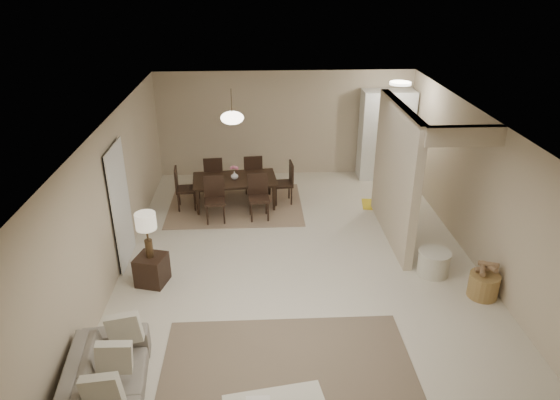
{
  "coord_description": "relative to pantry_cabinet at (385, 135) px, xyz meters",
  "views": [
    {
      "loc": [
        -0.69,
        -6.96,
        4.62
      ],
      "look_at": [
        -0.31,
        0.67,
        1.05
      ],
      "focal_mm": 32.0,
      "sensor_mm": 36.0,
      "label": 1
    }
  ],
  "objects": [
    {
      "name": "floor",
      "position": [
        -2.35,
        -4.15,
        -1.05
      ],
      "size": [
        9.0,
        9.0,
        0.0
      ],
      "primitive_type": "plane",
      "color": "beige",
      "rests_on": "ground"
    },
    {
      "name": "ceiling",
      "position": [
        -2.35,
        -4.15,
        1.45
      ],
      "size": [
        9.0,
        9.0,
        0.0
      ],
      "primitive_type": "plane",
      "rotation": [
        3.14,
        0.0,
        0.0
      ],
      "color": "white",
      "rests_on": "back_wall"
    },
    {
      "name": "back_wall",
      "position": [
        -2.35,
        0.35,
        0.2
      ],
      "size": [
        6.0,
        0.0,
        6.0
      ],
      "primitive_type": "plane",
      "rotation": [
        1.57,
        0.0,
        0.0
      ],
      "color": "#C7B297",
      "rests_on": "floor"
    },
    {
      "name": "left_wall",
      "position": [
        -5.35,
        -4.15,
        0.2
      ],
      "size": [
        0.0,
        9.0,
        9.0
      ],
      "primitive_type": "plane",
      "rotation": [
        1.57,
        0.0,
        1.57
      ],
      "color": "#C7B297",
      "rests_on": "floor"
    },
    {
      "name": "right_wall",
      "position": [
        0.65,
        -4.15,
        0.2
      ],
      "size": [
        0.0,
        9.0,
        9.0
      ],
      "primitive_type": "plane",
      "rotation": [
        1.57,
        0.0,
        -1.57
      ],
      "color": "#C7B297",
      "rests_on": "floor"
    },
    {
      "name": "partition",
      "position": [
        -0.55,
        -2.9,
        0.2
      ],
      "size": [
        0.15,
        2.5,
        2.5
      ],
      "primitive_type": "cube",
      "color": "#C7B297",
      "rests_on": "floor"
    },
    {
      "name": "doorway",
      "position": [
        -5.32,
        -3.55,
        -0.03
      ],
      "size": [
        0.04,
        0.9,
        2.04
      ],
      "primitive_type": "cube",
      "color": "black",
      "rests_on": "floor"
    },
    {
      "name": "pantry_cabinet",
      "position": [
        0.0,
        0.0,
        0.0
      ],
      "size": [
        1.2,
        0.55,
        2.1
      ],
      "primitive_type": "cube",
      "color": "white",
      "rests_on": "floor"
    },
    {
      "name": "flush_light",
      "position": [
        -0.05,
        -0.95,
        1.41
      ],
      "size": [
        0.44,
        0.44,
        0.05
      ],
      "primitive_type": "cylinder",
      "color": "white",
      "rests_on": "ceiling"
    },
    {
      "name": "sofa",
      "position": [
        -4.8,
        -6.92,
        -0.74
      ],
      "size": [
        2.21,
        1.05,
        0.62
      ],
      "primitive_type": "imported",
      "rotation": [
        0.0,
        0.0,
        1.67
      ],
      "color": "gray",
      "rests_on": "floor"
    },
    {
      "name": "side_table",
      "position": [
        -4.75,
        -4.28,
        -0.81
      ],
      "size": [
        0.54,
        0.54,
        0.49
      ],
      "primitive_type": "cube",
      "rotation": [
        0.0,
        0.0,
        -0.27
      ],
      "color": "black",
      "rests_on": "floor"
    },
    {
      "name": "table_lamp",
      "position": [
        -4.75,
        -4.28,
        -0.0
      ],
      "size": [
        0.32,
        0.32,
        0.76
      ],
      "color": "#48341F",
      "rests_on": "side_table"
    },
    {
      "name": "round_pouf",
      "position": [
        -0.16,
        -4.25,
        -0.84
      ],
      "size": [
        0.53,
        0.53,
        0.41
      ],
      "primitive_type": "cylinder",
      "color": "beige",
      "rests_on": "floor"
    },
    {
      "name": "wicker_basket",
      "position": [
        0.4,
        -4.9,
        -0.86
      ],
      "size": [
        0.57,
        0.57,
        0.39
      ],
      "primitive_type": "cylinder",
      "rotation": [
        0.0,
        0.0,
        -0.3
      ],
      "color": "#9C713E",
      "rests_on": "floor"
    },
    {
      "name": "dining_rug",
      "position": [
        -3.51,
        -1.46,
        -1.04
      ],
      "size": [
        2.8,
        2.1,
        0.01
      ],
      "primitive_type": "cube",
      "color": "#8D7257",
      "rests_on": "floor"
    },
    {
      "name": "dining_table",
      "position": [
        -3.51,
        -1.46,
        -0.75
      ],
      "size": [
        1.81,
        1.12,
        0.61
      ],
      "primitive_type": "imported",
      "rotation": [
        0.0,
        0.0,
        0.09
      ],
      "color": "black",
      "rests_on": "dining_rug"
    },
    {
      "name": "dining_chairs",
      "position": [
        -3.51,
        -1.46,
        -0.6
      ],
      "size": [
        2.46,
        1.87,
        0.91
      ],
      "color": "black",
      "rests_on": "dining_rug"
    },
    {
      "name": "vase",
      "position": [
        -3.51,
        -1.46,
        -0.36
      ],
      "size": [
        0.21,
        0.21,
        0.17
      ],
      "primitive_type": "imported",
      "rotation": [
        0.0,
        0.0,
        -0.39
      ],
      "color": "white",
      "rests_on": "dining_table"
    },
    {
      "name": "yellow_mat",
      "position": [
        -0.35,
        -1.6,
        -1.04
      ],
      "size": [
        0.95,
        0.66,
        0.01
      ],
      "primitive_type": "cube",
      "rotation": [
        0.0,
        0.0,
        -0.14
      ],
      "color": "gold",
      "rests_on": "floor"
    },
    {
      "name": "pendant_light",
      "position": [
        -3.51,
        -1.46,
        0.87
      ],
      "size": [
        0.46,
        0.46,
        0.71
      ],
      "color": "#48341F",
      "rests_on": "ceiling"
    }
  ]
}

